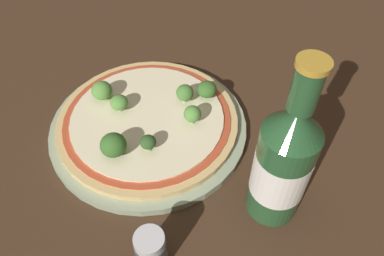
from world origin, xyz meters
The scene contains 12 objects.
ground_plane centered at (0.00, 0.00, 0.00)m, with size 3.00×3.00×0.00m, color #3D2819.
plate centered at (0.02, 0.00, 0.01)m, with size 0.30×0.30×0.01m.
pizza centered at (0.02, 0.00, 0.02)m, with size 0.27×0.27×0.01m.
broccoli_floret_0 centered at (0.07, -0.06, 0.05)m, with size 0.04×0.04×0.04m.
broccoli_floret_1 centered at (0.08, -0.02, 0.04)m, with size 0.02×0.02×0.03m.
broccoli_floret_2 centered at (-0.01, -0.03, 0.04)m, with size 0.03×0.03×0.03m.
broccoli_floret_3 centered at (-0.05, -0.05, 0.04)m, with size 0.03×0.03×0.03m.
broccoli_floret_4 centered at (0.05, 0.06, 0.04)m, with size 0.03×0.03×0.03m.
broccoli_floret_5 centered at (0.01, 0.06, 0.04)m, with size 0.03×0.03×0.03m.
broccoli_floret_6 centered at (0.01, 0.10, 0.04)m, with size 0.03×0.03×0.03m.
beer_bottle centered at (0.20, 0.10, 0.09)m, with size 0.07×0.07×0.24m.
pepper_shaker centered at (0.22, -0.06, 0.03)m, with size 0.04×0.04×0.06m.
Camera 1 is at (0.39, -0.09, 0.43)m, focal length 35.00 mm.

